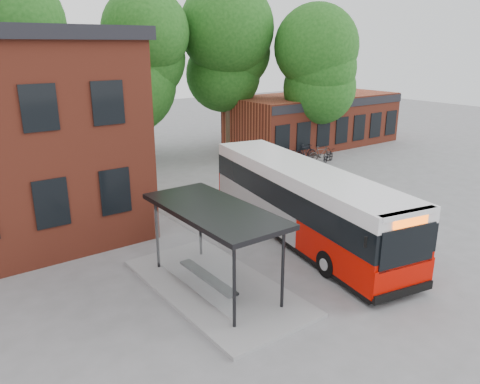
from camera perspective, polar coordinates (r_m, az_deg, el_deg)
ground at (r=19.32m, az=6.56°, el=-6.51°), size 100.00×100.00×0.00m
shop_row at (r=38.60m, az=8.97°, el=8.66°), size 14.00×6.20×4.00m
bus_shelter at (r=15.46m, az=-3.11°, el=-6.91°), size 3.60×7.00×2.90m
bike_rail at (r=32.22m, az=6.64°, el=3.72°), size 5.20×0.10×0.38m
tree_0 at (r=29.54m, az=-24.78°, el=11.45°), size 7.92×7.92×11.00m
tree_1 at (r=32.68m, az=-12.86°, el=12.51°), size 7.92×7.92×10.40m
tree_2 at (r=35.23m, az=-1.46°, el=13.76°), size 7.92×7.92×11.00m
tree_3 at (r=35.47m, az=9.17°, el=12.18°), size 7.04×7.04×9.28m
city_bus at (r=19.68m, az=7.55°, el=-1.32°), size 4.78×12.26×3.05m
bicycle_0 at (r=31.41m, az=3.24°, el=3.89°), size 1.71×0.99×0.85m
bicycle_1 at (r=30.85m, az=5.41°, el=3.80°), size 1.85×0.91×1.07m
bicycle_2 at (r=31.61m, az=3.60°, el=3.97°), size 1.72×0.94×0.86m
bicycle_3 at (r=32.09m, az=6.25°, el=4.22°), size 1.65×0.62×0.97m
bicycle_4 at (r=31.45m, az=7.53°, el=3.88°), size 1.89×0.83×0.96m
bicycle_5 at (r=33.60m, az=7.93°, el=4.87°), size 1.89×0.83×1.10m
bicycle_6 at (r=33.05m, az=10.71°, el=4.34°), size 1.81×1.23×0.90m
bicycle_7 at (r=33.16m, az=9.83°, el=4.59°), size 1.84×1.16×1.07m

